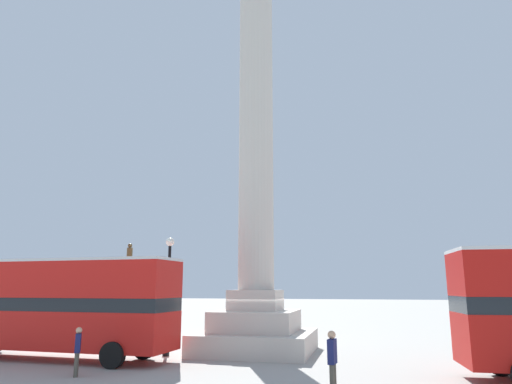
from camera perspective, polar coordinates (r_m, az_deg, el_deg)
ground_plane at (r=22.93m, az=0.00°, el=-19.47°), size 200.00×200.00×0.00m
monument_column at (r=23.14m, az=0.00°, el=-0.91°), size 5.34×5.34×22.06m
bus_b at (r=22.55m, az=-24.22°, el=-12.58°), size 11.52×3.10×4.26m
equestrian_statue at (r=30.29m, az=-15.86°, el=-13.98°), size 3.26×2.47×5.80m
street_lamp at (r=22.06m, az=-10.91°, el=-11.90°), size 0.41×0.41×5.37m
pedestrian_near_lamp at (r=18.10m, az=-21.41°, el=-17.80°), size 0.37×0.47×1.66m
pedestrian_by_plinth at (r=14.30m, az=9.53°, el=-19.80°), size 0.26×0.50×1.80m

